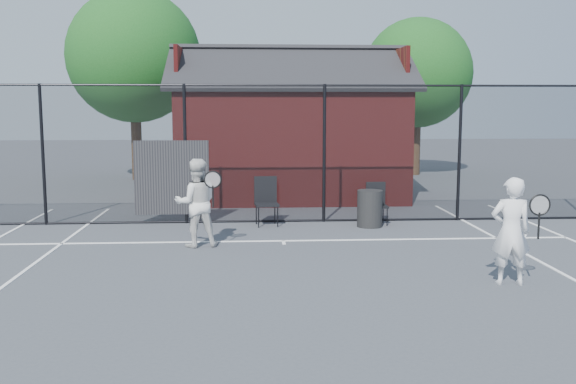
{
  "coord_description": "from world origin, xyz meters",
  "views": [
    {
      "loc": [
        -0.63,
        -8.85,
        2.53
      ],
      "look_at": [
        0.02,
        1.78,
        1.1
      ],
      "focal_mm": 40.0,
      "sensor_mm": 36.0,
      "label": 1
    }
  ],
  "objects": [
    {
      "name": "chair_left",
      "position": [
        -0.27,
        4.6,
        0.51
      ],
      "size": [
        0.54,
        0.56,
        1.01
      ],
      "primitive_type": "cube",
      "rotation": [
        0.0,
        0.0,
        0.11
      ],
      "color": "black",
      "rests_on": "ground"
    },
    {
      "name": "player_front",
      "position": [
        3.07,
        -0.14,
        0.78
      ],
      "size": [
        0.71,
        0.54,
        1.54
      ],
      "color": "white",
      "rests_on": "ground"
    },
    {
      "name": "player_back",
      "position": [
        -1.59,
        2.65,
        0.8
      ],
      "size": [
        0.91,
        0.74,
        1.6
      ],
      "color": "white",
      "rests_on": "ground"
    },
    {
      "name": "ground",
      "position": [
        0.0,
        0.0,
        0.0
      ],
      "size": [
        80.0,
        80.0,
        0.0
      ],
      "primitive_type": "plane",
      "color": "#43474D",
      "rests_on": "ground"
    },
    {
      "name": "chair_right",
      "position": [
        2.1,
        4.57,
        0.44
      ],
      "size": [
        0.44,
        0.45,
        0.88
      ],
      "primitive_type": "cube",
      "rotation": [
        0.0,
        0.0,
        0.03
      ],
      "color": "black",
      "rests_on": "ground"
    },
    {
      "name": "clubhouse",
      "position": [
        0.5,
        9.0,
        1.61
      ],
      "size": [
        6.5,
        4.36,
        4.19
      ],
      "color": "maroon",
      "rests_on": "ground"
    },
    {
      "name": "court_lines",
      "position": [
        0.0,
        -1.32,
        0.01
      ],
      "size": [
        11.02,
        18.0,
        0.01
      ],
      "color": "white",
      "rests_on": "ground"
    },
    {
      "name": "tree_left",
      "position": [
        -4.5,
        13.5,
        4.19
      ],
      "size": [
        4.48,
        4.48,
        6.44
      ],
      "color": "#332014",
      "rests_on": "ground"
    },
    {
      "name": "tree_right",
      "position": [
        5.5,
        14.5,
        3.71
      ],
      "size": [
        3.97,
        3.97,
        5.7
      ],
      "color": "#332014",
      "rests_on": "ground"
    },
    {
      "name": "fence",
      "position": [
        -0.3,
        5.0,
        1.45
      ],
      "size": [
        22.04,
        3.0,
        3.0
      ],
      "color": "black",
      "rests_on": "ground"
    },
    {
      "name": "waste_bin",
      "position": [
        1.9,
        4.35,
        0.39
      ],
      "size": [
        0.58,
        0.58,
        0.78
      ],
      "primitive_type": "cylinder",
      "rotation": [
        0.0,
        0.0,
        -0.1
      ],
      "color": "#262626",
      "rests_on": "ground"
    }
  ]
}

